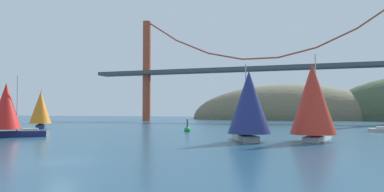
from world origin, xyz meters
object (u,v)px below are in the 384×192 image
(sailboat_navy_sail, at_px, (249,104))
(sailboat_scarlet_sail, at_px, (313,100))
(sailboat_red_spinnaker, at_px, (7,108))
(sailboat_orange_sail, at_px, (41,109))
(channel_buoy, at_px, (187,130))

(sailboat_navy_sail, xyz_separation_m, sailboat_scarlet_sail, (7.09, 2.84, 0.44))
(sailboat_red_spinnaker, distance_m, sailboat_orange_sail, 24.34)
(sailboat_scarlet_sail, height_order, channel_buoy, sailboat_scarlet_sail)
(sailboat_navy_sail, distance_m, channel_buoy, 22.25)
(sailboat_red_spinnaker, bearing_deg, sailboat_orange_sail, 121.52)
(sailboat_navy_sail, xyz_separation_m, channel_buoy, (-13.77, 16.99, -4.08))
(sailboat_orange_sail, xyz_separation_m, channel_buoy, (31.56, -0.23, -3.64))
(sailboat_scarlet_sail, relative_size, channel_buoy, 4.02)
(sailboat_red_spinnaker, height_order, sailboat_scarlet_sail, sailboat_scarlet_sail)
(sailboat_orange_sail, relative_size, sailboat_navy_sail, 0.86)
(sailboat_red_spinnaker, relative_size, sailboat_navy_sail, 0.91)
(sailboat_scarlet_sail, xyz_separation_m, channel_buoy, (-20.86, 14.14, -4.53))
(sailboat_red_spinnaker, relative_size, sailboat_scarlet_sail, 0.80)
(sailboat_red_spinnaker, height_order, channel_buoy, sailboat_red_spinnaker)
(sailboat_navy_sail, bearing_deg, sailboat_orange_sail, 159.20)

